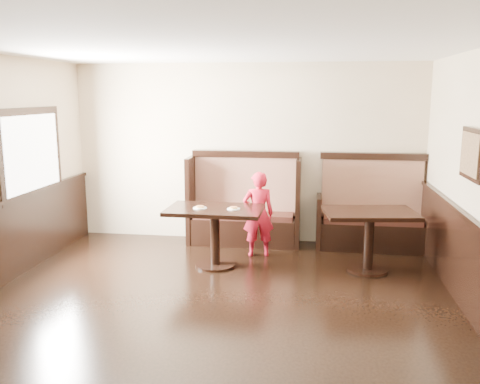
% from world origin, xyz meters
% --- Properties ---
extents(ground, '(7.00, 7.00, 0.00)m').
position_xyz_m(ground, '(0.00, 0.00, 0.00)').
color(ground, black).
rests_on(ground, ground).
extents(room_shell, '(7.00, 7.00, 7.00)m').
position_xyz_m(room_shell, '(-0.30, 0.28, 0.67)').
color(room_shell, beige).
rests_on(room_shell, ground).
extents(booth_main, '(1.75, 0.72, 1.45)m').
position_xyz_m(booth_main, '(0.00, 3.30, 0.53)').
color(booth_main, black).
rests_on(booth_main, ground).
extents(booth_neighbor, '(1.65, 0.72, 1.45)m').
position_xyz_m(booth_neighbor, '(1.95, 3.29, 0.48)').
color(booth_neighbor, black).
rests_on(booth_neighbor, ground).
extents(table_main, '(1.30, 0.83, 0.81)m').
position_xyz_m(table_main, '(-0.25, 2.12, 0.62)').
color(table_main, black).
rests_on(table_main, ground).
extents(table_neighbor, '(1.26, 0.92, 0.81)m').
position_xyz_m(table_neighbor, '(1.81, 2.23, 0.61)').
color(table_neighbor, black).
rests_on(table_neighbor, ground).
extents(child, '(0.50, 0.38, 1.24)m').
position_xyz_m(child, '(0.29, 2.67, 0.62)').
color(child, red).
rests_on(child, ground).
extents(pizza_plate_left, '(0.19, 0.19, 0.03)m').
position_xyz_m(pizza_plate_left, '(-0.44, 2.08, 0.83)').
color(pizza_plate_left, white).
rests_on(pizza_plate_left, table_main).
extents(pizza_plate_right, '(0.18, 0.18, 0.03)m').
position_xyz_m(pizza_plate_right, '(0.02, 2.09, 0.83)').
color(pizza_plate_right, white).
rests_on(pizza_plate_right, table_main).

